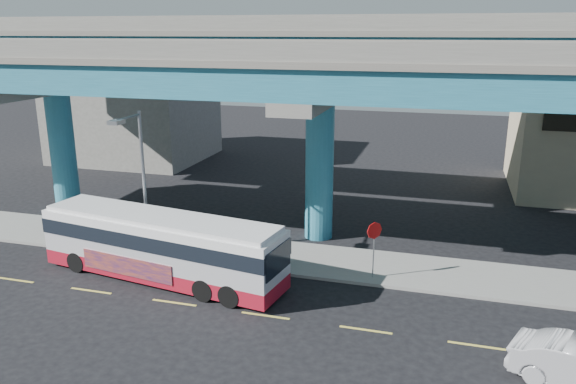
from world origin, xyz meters
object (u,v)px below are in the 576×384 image
(transit_bus, at_px, (161,244))
(stop_sign, at_px, (374,238))
(street_lamp, at_px, (137,164))
(parked_car, at_px, (87,222))

(transit_bus, xyz_separation_m, stop_sign, (9.23, 2.41, 0.41))
(street_lamp, distance_m, stop_sign, 11.58)
(parked_car, bearing_deg, street_lamp, -120.84)
(street_lamp, xyz_separation_m, stop_sign, (11.22, 0.72, -2.77))
(transit_bus, bearing_deg, street_lamp, 148.58)
(stop_sign, bearing_deg, transit_bus, 173.07)
(parked_car, distance_m, street_lamp, 6.64)
(transit_bus, distance_m, stop_sign, 9.55)
(street_lamp, relative_size, stop_sign, 2.70)
(transit_bus, bearing_deg, parked_car, 159.00)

